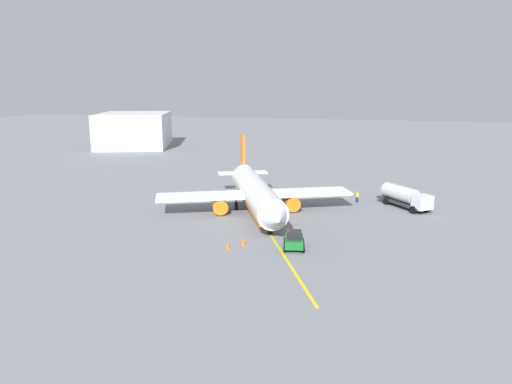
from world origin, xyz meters
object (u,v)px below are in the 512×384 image
(airplane, at_px, (255,193))
(safety_cone_nose, at_px, (243,241))
(fuel_tanker, at_px, (405,196))
(refueling_worker, at_px, (357,197))
(safety_cone_wingtip, at_px, (228,245))
(pushback_tug, at_px, (294,240))

(airplane, xyz_separation_m, safety_cone_nose, (14.41, 2.42, -2.39))
(airplane, relative_size, fuel_tanker, 3.44)
(refueling_worker, height_order, safety_cone_wingtip, refueling_worker)
(airplane, distance_m, safety_cone_nose, 14.81)
(fuel_tanker, distance_m, safety_cone_nose, 29.02)
(fuel_tanker, xyz_separation_m, refueling_worker, (-1.62, -7.00, -0.89))
(refueling_worker, distance_m, safety_cone_nose, 26.57)
(pushback_tug, bearing_deg, airplane, -150.06)
(airplane, relative_size, pushback_tug, 7.86)
(fuel_tanker, bearing_deg, pushback_tug, -29.55)
(fuel_tanker, bearing_deg, refueling_worker, -103.00)
(fuel_tanker, relative_size, refueling_worker, 5.23)
(fuel_tanker, distance_m, refueling_worker, 7.24)
(fuel_tanker, distance_m, pushback_tug, 25.62)
(refueling_worker, xyz_separation_m, safety_cone_nose, (23.95, -11.48, -0.46))
(refueling_worker, relative_size, safety_cone_wingtip, 2.60)
(pushback_tug, distance_m, safety_cone_wingtip, 7.40)
(safety_cone_wingtip, bearing_deg, fuel_tanker, 140.43)
(airplane, distance_m, safety_cone_wingtip, 16.26)
(safety_cone_nose, xyz_separation_m, safety_cone_wingtip, (1.63, -1.33, -0.03))
(fuel_tanker, relative_size, safety_cone_nose, 12.41)
(refueling_worker, bearing_deg, airplane, -55.52)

